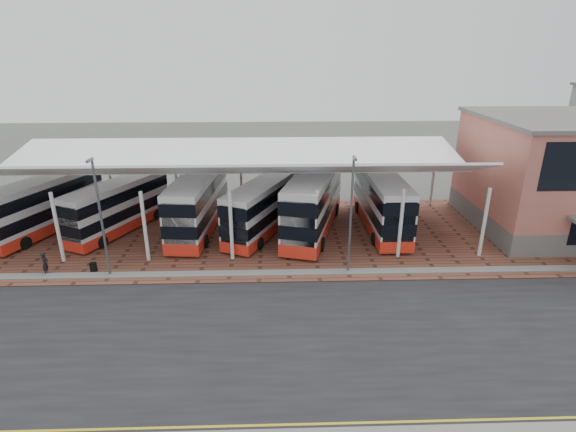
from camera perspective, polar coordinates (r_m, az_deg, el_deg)
name	(u,v)px	position (r m, az deg, el deg)	size (l,w,h in m)	color
ground	(329,327)	(25.44, 5.28, -13.88)	(140.00, 140.00, 0.00)	#494B46
road	(332,338)	(24.63, 5.56, -15.18)	(120.00, 14.00, 0.02)	black
forecourt	(335,233)	(37.00, 5.99, -2.17)	(72.00, 16.00, 0.06)	brown
north_kerb	(319,272)	(30.66, 3.91, -7.15)	(120.00, 0.80, 0.14)	slate
yellow_line_near	(350,429)	(20.14, 7.87, -25.22)	(120.00, 0.12, 0.01)	gold
yellow_line_far	(349,423)	(20.35, 7.72, -24.62)	(120.00, 0.12, 0.01)	gold
canopy	(235,162)	(35.84, -6.72, 6.78)	(37.00, 11.63, 7.07)	silver
lamp_west	(100,215)	(30.87, -22.72, 0.10)	(0.16, 0.90, 8.07)	#4D4F55
lamp_east	(351,212)	(29.23, 8.01, 0.47)	(0.16, 0.90, 8.07)	#4D4F55
bus_0	(45,205)	(41.48, -28.47, 1.19)	(6.17, 10.86, 4.41)	silver
bus_1	(118,207)	(39.05, -20.76, 1.06)	(6.32, 10.01, 4.11)	silver
bus_2	(198,203)	(37.44, -11.31, 1.69)	(3.63, 11.57, 4.69)	silver
bus_3	(264,207)	(36.35, -3.07, 1.13)	(6.44, 10.40, 4.26)	silver
bus_4	(314,202)	(36.52, 3.28, 1.81)	(5.95, 12.39, 4.98)	silver
bus_5	(381,202)	(37.89, 11.78, 1.80)	(2.84, 11.14, 4.59)	silver
pedestrian	(45,263)	(34.15, -28.46, -5.31)	(0.57, 0.38, 1.58)	black
suitcase	(93,267)	(33.28, -23.48, -5.99)	(0.39, 0.28, 0.66)	black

